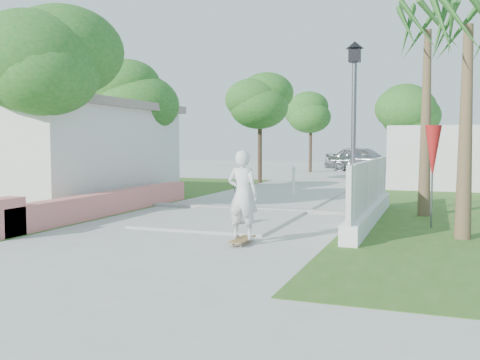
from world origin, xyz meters
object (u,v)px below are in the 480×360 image
at_px(parked_car, 364,159).
at_px(patio_umbrella, 433,153).
at_px(street_lamp, 354,122).
at_px(dog, 239,216).
at_px(skateboarder, 238,198).
at_px(bollard, 294,181).

bearing_deg(parked_car, patio_umbrella, -160.61).
relative_size(street_lamp, dog, 7.33).
height_order(skateboarder, dog, skateboarder).
xyz_separation_m(dog, parked_car, (-0.21, 24.22, 0.62)).
bearing_deg(patio_umbrella, street_lamp, 152.24).
distance_m(bollard, parked_car, 17.49).
relative_size(bollard, patio_umbrella, 0.47).
bearing_deg(street_lamp, bollard, 120.96).
bearing_deg(dog, skateboarder, -60.13).
distance_m(dog, parked_car, 24.23).
height_order(dog, parked_car, parked_car).
distance_m(skateboarder, dog, 1.41).
bearing_deg(bollard, patio_umbrella, -50.09).
bearing_deg(dog, patio_umbrella, 26.50).
bearing_deg(bollard, dog, -86.29).
bearing_deg(street_lamp, skateboarder, -117.90).
distance_m(street_lamp, bollard, 5.56).
bearing_deg(skateboarder, dog, -65.87).
distance_m(street_lamp, skateboarder, 4.23).
height_order(street_lamp, patio_umbrella, street_lamp).
distance_m(street_lamp, patio_umbrella, 2.27).
bearing_deg(street_lamp, parked_car, 96.43).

